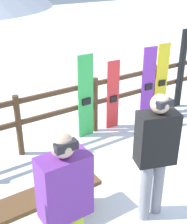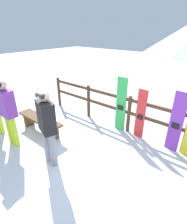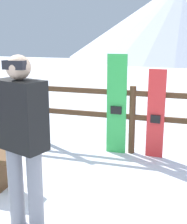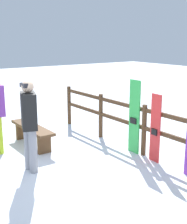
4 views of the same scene
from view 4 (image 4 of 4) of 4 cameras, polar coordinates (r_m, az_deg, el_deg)
ground_plane at (r=5.54m, az=-6.70°, el=-12.23°), size 40.00×40.00×0.00m
fence at (r=6.47m, az=9.25°, el=-2.37°), size 6.08×0.10×1.07m
bench at (r=7.17m, az=-11.16°, el=-3.40°), size 1.58×0.36×0.46m
person_black at (r=5.67m, az=-11.70°, el=-1.43°), size 0.52×0.39×1.68m
snowboard_green at (r=6.56m, az=7.47°, el=-0.95°), size 0.31×0.05×1.56m
snowboard_red at (r=6.17m, az=11.23°, el=-3.00°), size 0.26×0.07×1.35m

